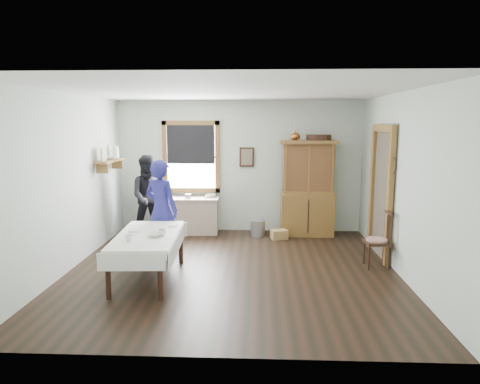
# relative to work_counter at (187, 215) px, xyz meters

# --- Properties ---
(room) EXTENTS (5.01, 5.01, 2.70)m
(room) POSITION_rel_work_counter_xyz_m (1.06, -2.20, 0.98)
(room) COLOR black
(room) RESTS_ON ground
(window) EXTENTS (1.18, 0.07, 1.48)m
(window) POSITION_rel_work_counter_xyz_m (0.06, 0.26, 1.26)
(window) COLOR white
(window) RESTS_ON room
(doorway) EXTENTS (0.09, 1.14, 2.22)m
(doorway) POSITION_rel_work_counter_xyz_m (3.52, -1.35, 0.79)
(doorway) COLOR #4E4437
(doorway) RESTS_ON room
(wall_shelf) EXTENTS (0.24, 1.00, 0.44)m
(wall_shelf) POSITION_rel_work_counter_xyz_m (-1.31, -0.66, 1.20)
(wall_shelf) COLOR brown
(wall_shelf) RESTS_ON room
(framed_picture) EXTENTS (0.30, 0.04, 0.40)m
(framed_picture) POSITION_rel_work_counter_xyz_m (1.21, 0.26, 1.18)
(framed_picture) COLOR black
(framed_picture) RESTS_ON room
(rug_beater) EXTENTS (0.01, 0.27, 0.27)m
(rug_beater) POSITION_rel_work_counter_xyz_m (3.51, -1.90, 1.35)
(rug_beater) COLOR black
(rug_beater) RESTS_ON room
(work_counter) EXTENTS (1.31, 0.54, 0.74)m
(work_counter) POSITION_rel_work_counter_xyz_m (0.00, 0.00, 0.00)
(work_counter) COLOR tan
(work_counter) RESTS_ON room
(china_hutch) EXTENTS (1.12, 0.53, 1.91)m
(china_hutch) POSITION_rel_work_counter_xyz_m (2.44, -0.01, 0.58)
(china_hutch) COLOR brown
(china_hutch) RESTS_ON room
(dining_table) EXTENTS (0.98, 1.73, 0.67)m
(dining_table) POSITION_rel_work_counter_xyz_m (-0.12, -2.63, -0.03)
(dining_table) COLOR white
(dining_table) RESTS_ON room
(spindle_chair) EXTENTS (0.44, 0.44, 0.90)m
(spindle_chair) POSITION_rel_work_counter_xyz_m (3.32, -1.96, 0.08)
(spindle_chair) COLOR black
(spindle_chair) RESTS_ON room
(pail) EXTENTS (0.37, 0.37, 0.32)m
(pail) POSITION_rel_work_counter_xyz_m (1.45, -0.15, -0.21)
(pail) COLOR #96999E
(pail) RESTS_ON room
(wicker_basket) EXTENTS (0.36, 0.29, 0.18)m
(wicker_basket) POSITION_rel_work_counter_xyz_m (1.87, -0.38, -0.28)
(wicker_basket) COLOR tan
(wicker_basket) RESTS_ON room
(woman_blue) EXTENTS (0.66, 0.57, 1.54)m
(woman_blue) POSITION_rel_work_counter_xyz_m (-0.14, -1.64, 0.40)
(woman_blue) COLOR navy
(woman_blue) RESTS_ON room
(figure_dark) EXTENTS (0.87, 0.76, 1.51)m
(figure_dark) POSITION_rel_work_counter_xyz_m (-0.66, -0.36, 0.39)
(figure_dark) COLOR black
(figure_dark) RESTS_ON room
(table_cup_a) EXTENTS (0.16, 0.16, 0.09)m
(table_cup_a) POSITION_rel_work_counter_xyz_m (0.10, -2.70, 0.35)
(table_cup_a) COLOR white
(table_cup_a) RESTS_ON dining_table
(table_cup_b) EXTENTS (0.11, 0.11, 0.09)m
(table_cup_b) POSITION_rel_work_counter_xyz_m (-0.28, -3.01, 0.35)
(table_cup_b) COLOR white
(table_cup_b) RESTS_ON dining_table
(table_bowl) EXTENTS (0.28, 0.28, 0.06)m
(table_bowl) POSITION_rel_work_counter_xyz_m (0.01, -2.76, 0.33)
(table_bowl) COLOR white
(table_bowl) RESTS_ON dining_table
(counter_book) EXTENTS (0.21, 0.26, 0.02)m
(counter_book) POSITION_rel_work_counter_xyz_m (0.37, 0.07, 0.38)
(counter_book) COLOR #705F4B
(counter_book) RESTS_ON work_counter
(counter_bowl) EXTENTS (0.24, 0.24, 0.06)m
(counter_bowl) POSITION_rel_work_counter_xyz_m (0.48, 0.07, 0.40)
(counter_bowl) COLOR white
(counter_bowl) RESTS_ON work_counter
(shelf_bowl) EXTENTS (0.22, 0.22, 0.05)m
(shelf_bowl) POSITION_rel_work_counter_xyz_m (-1.31, -0.65, 1.23)
(shelf_bowl) COLOR white
(shelf_bowl) RESTS_ON wall_shelf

